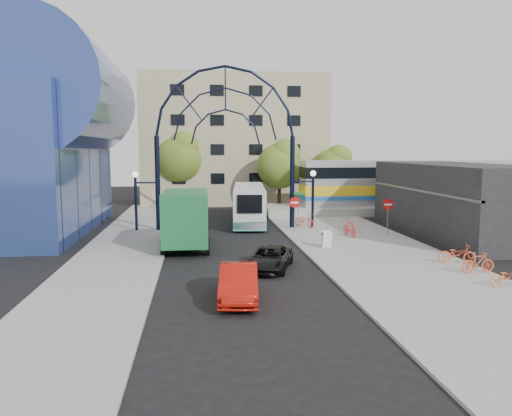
{
  "coord_description": "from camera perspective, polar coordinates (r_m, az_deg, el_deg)",
  "views": [
    {
      "loc": [
        -2.11,
        -22.99,
        6.03
      ],
      "look_at": [
        1.3,
        6.0,
        2.58
      ],
      "focal_mm": 35.0,
      "sensor_mm": 36.0,
      "label": 1
    }
  ],
  "objects": [
    {
      "name": "bike_near_b",
      "position": [
        34.6,
        10.66,
        -2.28
      ],
      "size": [
        0.83,
        1.9,
        1.11
      ],
      "primitive_type": "imported",
      "rotation": [
        0.0,
        0.0,
        0.17
      ],
      "color": "red",
      "rests_on": "sidewalk_east"
    },
    {
      "name": "tree_north_b",
      "position": [
        52.95,
        -8.68,
        5.84
      ],
      "size": [
        5.12,
        5.12,
        8.0
      ],
      "color": "#382314",
      "rests_on": "ground"
    },
    {
      "name": "green_truck",
      "position": [
        30.72,
        -7.99,
        -1.28
      ],
      "size": [
        2.81,
        7.09,
        3.56
      ],
      "rotation": [
        0.0,
        0.0,
        -0.01
      ],
      "color": "black",
      "rests_on": "ground"
    },
    {
      "name": "bike_far_b",
      "position": [
        26.28,
        24.03,
        -5.72
      ],
      "size": [
        1.69,
        0.52,
        1.01
      ],
      "primitive_type": "imported",
      "rotation": [
        0.0,
        0.0,
        1.6
      ],
      "color": "#D7522B",
      "rests_on": "sidewalk_east"
    },
    {
      "name": "red_sedan",
      "position": [
        20.21,
        -2.01,
        -8.51
      ],
      "size": [
        1.89,
        4.44,
        1.42
      ],
      "primitive_type": "imported",
      "rotation": [
        0.0,
        0.0,
        -0.09
      ],
      "color": "#AF130A",
      "rests_on": "ground"
    },
    {
      "name": "commercial_block_east",
      "position": [
        37.8,
        21.95,
        0.9
      ],
      "size": [
        6.0,
        16.0,
        5.0
      ],
      "primitive_type": "cube",
      "color": "black",
      "rests_on": "ground"
    },
    {
      "name": "transit_hall",
      "position": [
        40.22,
        -26.07,
        7.02
      ],
      "size": [
        16.5,
        18.0,
        14.5
      ],
      "color": "navy",
      "rests_on": "ground"
    },
    {
      "name": "sidewalk_east",
      "position": [
        29.43,
        13.58,
        -5.15
      ],
      "size": [
        8.0,
        56.0,
        0.12
      ],
      "primitive_type": "cube",
      "color": "gray",
      "rests_on": "ground"
    },
    {
      "name": "city_bus",
      "position": [
        40.93,
        -0.8,
        0.49
      ],
      "size": [
        3.43,
        11.11,
        3.0
      ],
      "rotation": [
        0.0,
        0.0,
        -0.09
      ],
      "color": "silver",
      "rests_on": "ground"
    },
    {
      "name": "tree_north_a",
      "position": [
        49.62,
        2.84,
        5.09
      ],
      "size": [
        4.48,
        4.48,
        7.0
      ],
      "color": "#382314",
      "rests_on": "ground"
    },
    {
      "name": "gateway_arch",
      "position": [
        37.14,
        -3.5,
        10.63
      ],
      "size": [
        13.64,
        0.44,
        12.1
      ],
      "color": "black",
      "rests_on": "ground"
    },
    {
      "name": "do_not_enter_sign",
      "position": [
        35.73,
        14.86,
        0.0
      ],
      "size": [
        0.76,
        0.07,
        2.48
      ],
      "color": "slate",
      "rests_on": "sidewalk_east"
    },
    {
      "name": "tree_north_c",
      "position": [
        52.9,
        8.92,
        4.76
      ],
      "size": [
        4.16,
        4.16,
        6.5
      ],
      "color": "#382314",
      "rests_on": "ground"
    },
    {
      "name": "stop_sign",
      "position": [
        35.89,
        4.43,
        0.27
      ],
      "size": [
        0.8,
        0.07,
        2.5
      ],
      "color": "slate",
      "rests_on": "sidewalk_east"
    },
    {
      "name": "black_suv",
      "position": [
        25.18,
        1.58,
        -5.76
      ],
      "size": [
        3.15,
        4.54,
        1.15
      ],
      "primitive_type": "imported",
      "rotation": [
        0.0,
        0.0,
        -0.33
      ],
      "color": "black",
      "rests_on": "ground"
    },
    {
      "name": "bike_far_a",
      "position": [
        27.98,
        22.0,
        -4.9
      ],
      "size": [
        2.0,
        1.06,
        1.0
      ],
      "primitive_type": "imported",
      "rotation": [
        0.0,
        0.0,
        1.35
      ],
      "color": "#F85631",
      "rests_on": "sidewalk_east"
    },
    {
      "name": "sandwich_board",
      "position": [
        30.44,
        8.08,
        -3.33
      ],
      "size": [
        0.55,
        0.61,
        0.99
      ],
      "color": "white",
      "rests_on": "sidewalk_east"
    },
    {
      "name": "train_platform",
      "position": [
        50.45,
        19.33,
        -0.05
      ],
      "size": [
        32.0,
        5.0,
        0.8
      ],
      "primitive_type": "cube",
      "color": "gray",
      "rests_on": "ground"
    },
    {
      "name": "train_car",
      "position": [
        50.23,
        19.44,
        2.79
      ],
      "size": [
        25.1,
        3.05,
        4.2
      ],
      "color": "#B7B7BC",
      "rests_on": "train_platform"
    },
    {
      "name": "apartment_block",
      "position": [
        58.11,
        -2.69,
        7.69
      ],
      "size": [
        20.0,
        12.1,
        14.0
      ],
      "color": "tan",
      "rests_on": "ground"
    },
    {
      "name": "ground",
      "position": [
        23.86,
        -1.43,
        -7.89
      ],
      "size": [
        120.0,
        120.0,
        0.0
      ],
      "primitive_type": "plane",
      "color": "black",
      "rests_on": "ground"
    },
    {
      "name": "street_name_sign",
      "position": [
        36.54,
        4.86,
        0.59
      ],
      "size": [
        0.7,
        0.7,
        2.8
      ],
      "color": "slate",
      "rests_on": "sidewalk_east"
    },
    {
      "name": "plaza_west",
      "position": [
        29.92,
        -15.07,
        -5.0
      ],
      "size": [
        5.0,
        50.0,
        0.12
      ],
      "primitive_type": "cube",
      "color": "gray",
      "rests_on": "ground"
    },
    {
      "name": "bike_far_c",
      "position": [
        24.28,
        26.81,
        -7.03
      ],
      "size": [
        1.65,
        0.58,
        0.87
      ],
      "primitive_type": "imported",
      "rotation": [
        0.0,
        0.0,
        1.57
      ],
      "color": "orange",
      "rests_on": "sidewalk_east"
    },
    {
      "name": "bike_near_a",
      "position": [
        38.25,
        5.58,
        -1.41
      ],
      "size": [
        1.64,
        1.95,
        1.01
      ],
      "primitive_type": "imported",
      "rotation": [
        0.0,
        0.0,
        0.61
      ],
      "color": "red",
      "rests_on": "sidewalk_east"
    }
  ]
}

